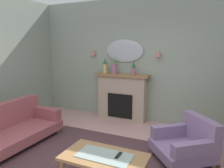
{
  "coord_description": "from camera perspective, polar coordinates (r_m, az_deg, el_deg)",
  "views": [
    {
      "loc": [
        1.27,
        -2.35,
        1.85
      ],
      "look_at": [
        -0.38,
        1.35,
        1.09
      ],
      "focal_mm": 33.55,
      "sensor_mm": 36.0,
      "label": 1
    }
  ],
  "objects": [
    {
      "name": "wall_sconce_right",
      "position": [
        4.93,
        12.55,
        8.09
      ],
      "size": [
        0.14,
        0.14,
        0.14
      ],
      "primitive_type": "cone",
      "color": "#D17066"
    },
    {
      "name": "floral_couch",
      "position": [
        4.44,
        -25.82,
        -10.71
      ],
      "size": [
        0.93,
        1.75,
        0.76
      ],
      "color": "#934C51",
      "rests_on": "ground"
    },
    {
      "name": "mantel_vase_left",
      "position": [
        5.15,
        0.58,
        4.88
      ],
      "size": [
        0.13,
        0.13,
        0.4
      ],
      "color": "#9E6084",
      "rests_on": "fireplace"
    },
    {
      "name": "wall_mirror",
      "position": [
        5.21,
        3.39,
        9.0
      ],
      "size": [
        0.96,
        0.06,
        0.56
      ],
      "primitive_type": "ellipsoid",
      "color": "#B2BCC6"
    },
    {
      "name": "armchair_near_fireplace",
      "position": [
        3.71,
        19.77,
        -14.74
      ],
      "size": [
        1.14,
        1.14,
        0.71
      ],
      "color": "gray",
      "rests_on": "ground"
    },
    {
      "name": "coffee_table",
      "position": [
        2.89,
        -2.12,
        -19.91
      ],
      "size": [
        1.1,
        0.6,
        0.45
      ],
      "color": "olive",
      "rests_on": "ground"
    },
    {
      "name": "mantel_vase_right",
      "position": [
        4.98,
        5.89,
        4.51
      ],
      "size": [
        0.1,
        0.1,
        0.33
      ],
      "color": "#9E6084",
      "rests_on": "fireplace"
    },
    {
      "name": "mantel_vase_centre",
      "position": [
        5.26,
        -1.92,
        4.98
      ],
      "size": [
        0.11,
        0.11,
        0.38
      ],
      "color": "tan",
      "rests_on": "fireplace"
    },
    {
      "name": "fireplace",
      "position": [
        5.24,
        2.7,
        -3.6
      ],
      "size": [
        1.36,
        0.36,
        1.16
      ],
      "color": "tan",
      "rests_on": "ground"
    },
    {
      "name": "wall_sconce_left",
      "position": [
        5.53,
        -5.16,
        8.54
      ],
      "size": [
        0.14,
        0.14,
        0.14
      ],
      "primitive_type": "cone",
      "color": "#D17066"
    },
    {
      "name": "tv_remote",
      "position": [
        2.85,
        1.79,
        -18.89
      ],
      "size": [
        0.04,
        0.16,
        0.02
      ],
      "primitive_type": "cube",
      "color": "black",
      "rests_on": "coffee_table"
    },
    {
      "name": "wall_back",
      "position": [
        5.13,
        9.72,
        6.26
      ],
      "size": [
        6.73,
        0.1,
        2.96
      ],
      "primitive_type": "cube",
      "color": "#93A393",
      "rests_on": "ground"
    }
  ]
}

